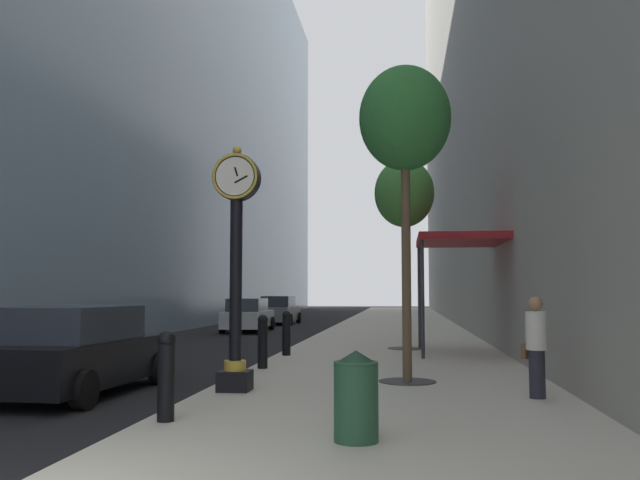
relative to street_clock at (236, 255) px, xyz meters
name	(u,v)px	position (x,y,z in m)	size (l,w,h in m)	color
ground_plane	(328,331)	(-0.58, 20.23, -2.53)	(110.00, 110.00, 0.00)	black
sidewalk_right	(396,327)	(2.60, 23.23, -2.46)	(6.35, 80.00, 0.14)	beige
building_block_left	(127,49)	(-12.12, 23.23, 12.76)	(9.00, 80.00, 30.58)	#758EA8
street_clock	(236,255)	(0.00, 0.00, 0.00)	(0.84, 0.55, 4.35)	black
bollard_nearest	(166,374)	(-0.23, -2.84, -1.75)	(0.24, 0.24, 1.21)	black
bollard_third	(263,340)	(-0.23, 3.49, -1.75)	(0.24, 0.24, 1.21)	black
bollard_fourth	(286,332)	(-0.23, 6.65, -1.75)	(0.24, 0.24, 1.21)	black
street_tree_near	(405,122)	(3.01, 1.55, 2.70)	(1.82, 1.82, 6.21)	#333335
street_tree_mid_near	(404,195)	(3.01, 9.21, 2.33)	(1.84, 1.84, 5.84)	#333335
trash_bin	(356,395)	(2.39, -3.76, -1.85)	(0.53, 0.53, 1.05)	#234C33
pedestrian_walking	(536,345)	(5.11, -0.20, -1.52)	(0.46, 0.52, 1.65)	#23232D
storefront_awning	(459,242)	(4.53, 7.78, 0.76)	(2.40, 3.60, 3.30)	maroon
car_grey_near	(279,310)	(-4.16, 26.86, -1.74)	(2.04, 4.43, 1.62)	slate
car_black_mid	(76,351)	(-2.99, 0.09, -1.74)	(2.26, 4.53, 1.61)	black
car_silver_far	(248,315)	(-4.29, 19.53, -1.76)	(2.08, 4.75, 1.56)	#B7BABF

